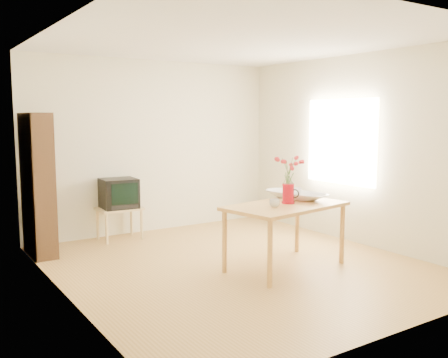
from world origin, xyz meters
TOP-DOWN VIEW (x-y plane):
  - room at (0.03, 0.00)m, footprint 4.50×4.50m
  - table at (0.40, -0.38)m, footprint 1.52×1.03m
  - tv_stand at (-0.70, 1.97)m, footprint 0.60×0.45m
  - bookshelf at (-1.85, 1.75)m, footprint 0.28×0.70m
  - pitcher at (0.47, -0.35)m, footprint 0.15×0.21m
  - flowers at (0.47, -0.35)m, footprint 0.27×0.27m
  - mug at (0.18, -0.45)m, footprint 0.13×0.13m
  - bowl at (0.76, -0.16)m, footprint 0.65×0.65m
  - teacup_a at (0.72, -0.16)m, footprint 0.10×0.10m
  - teacup_b at (0.80, -0.14)m, footprint 0.09×0.09m
  - television at (-0.70, 1.98)m, footprint 0.51×0.48m

SIDE VIEW (x-z plane):
  - tv_stand at x=-0.70m, z-range 0.16..0.62m
  - table at x=0.40m, z-range 0.29..1.04m
  - television at x=-0.70m, z-range 0.46..0.88m
  - mug at x=0.18m, z-range 0.75..0.84m
  - bookshelf at x=-1.85m, z-range -0.06..1.74m
  - pitcher at x=0.47m, z-range 0.74..0.97m
  - teacup_a at x=0.72m, z-range 0.92..0.99m
  - teacup_b at x=0.80m, z-range 0.92..0.99m
  - bowl at x=0.76m, z-range 0.75..1.26m
  - flowers at x=0.47m, z-range 0.97..1.35m
  - room at x=0.03m, z-range -0.95..3.55m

